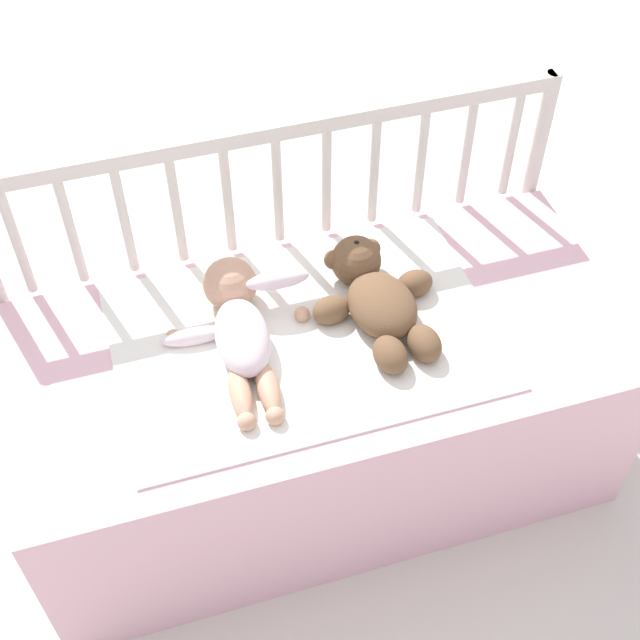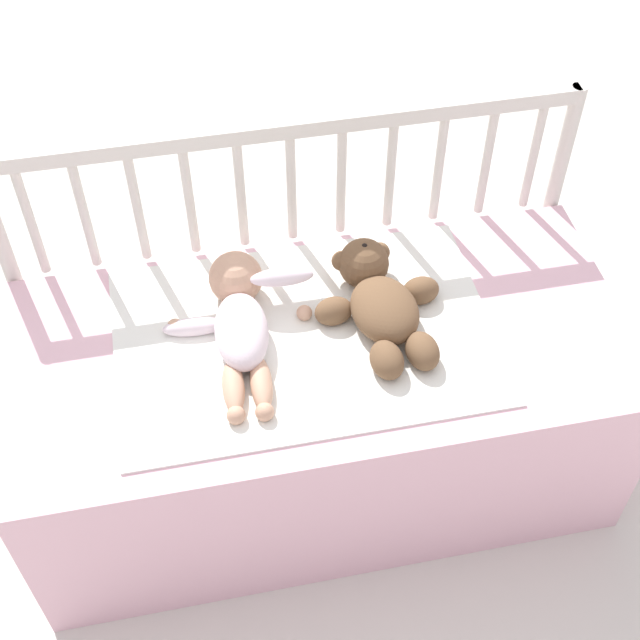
# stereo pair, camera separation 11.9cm
# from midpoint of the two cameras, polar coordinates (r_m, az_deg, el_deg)

# --- Properties ---
(ground_plane) EXTENTS (12.00, 12.00, 0.00)m
(ground_plane) POSITION_cam_midpoint_polar(r_m,az_deg,el_deg) (2.31, -1.46, -9.31)
(ground_plane) COLOR silver
(crib_mattress) EXTENTS (1.34, 0.62, 0.50)m
(crib_mattress) POSITION_cam_midpoint_polar(r_m,az_deg,el_deg) (2.10, -1.59, -5.72)
(crib_mattress) COLOR #EDB7C6
(crib_mattress) RESTS_ON ground_plane
(crib_rail) EXTENTS (1.34, 0.04, 0.82)m
(crib_rail) POSITION_cam_midpoint_polar(r_m,az_deg,el_deg) (2.06, -4.35, 7.23)
(crib_rail) COLOR beige
(crib_rail) RESTS_ON ground_plane
(blanket) EXTENTS (0.81, 0.54, 0.01)m
(blanket) POSITION_cam_midpoint_polar(r_m,az_deg,el_deg) (1.91, -2.83, -1.13)
(blanket) COLOR white
(blanket) RESTS_ON crib_mattress
(teddy_bear) EXTENTS (0.29, 0.37, 0.12)m
(teddy_bear) POSITION_cam_midpoint_polar(r_m,az_deg,el_deg) (1.93, 1.86, 1.47)
(teddy_bear) COLOR brown
(teddy_bear) RESTS_ON crib_mattress
(baby) EXTENTS (0.34, 0.42, 0.12)m
(baby) POSITION_cam_midpoint_polar(r_m,az_deg,el_deg) (1.89, -7.01, -0.29)
(baby) COLOR white
(baby) RESTS_ON crib_mattress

